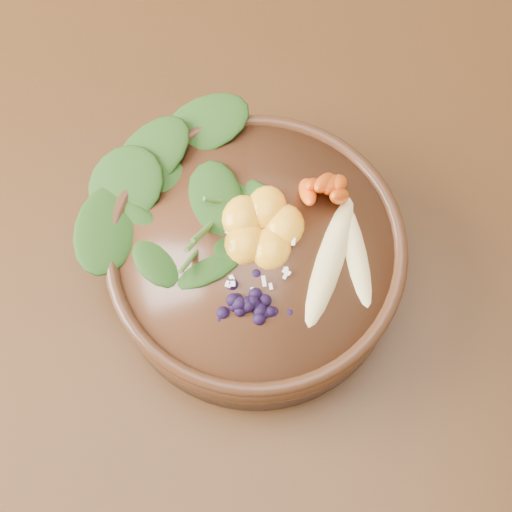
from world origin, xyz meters
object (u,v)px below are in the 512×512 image
carrot_cluster (327,163)px  banana_halves (345,251)px  stoneware_bowl (256,260)px  blueberry_pile (246,297)px  dining_table (178,255)px  kale_heap (223,171)px  mandarin_cluster (262,221)px

carrot_cluster → banana_halves: (0.03, -0.07, -0.03)m
stoneware_bowl → carrot_cluster: 0.12m
blueberry_pile → banana_halves: bearing=40.0°
dining_table → banana_halves: banana_halves is taller
stoneware_bowl → kale_heap: (-0.05, 0.06, 0.06)m
stoneware_bowl → blueberry_pile: (0.00, -0.06, 0.06)m
carrot_cluster → blueberry_pile: 0.15m
stoneware_bowl → carrot_cluster: size_ratio=3.62×
stoneware_bowl → mandarin_cluster: mandarin_cluster is taller
dining_table → mandarin_cluster: mandarin_cluster is taller
kale_heap → banana_halves: kale_heap is taller
dining_table → banana_halves: (0.19, -0.03, 0.18)m
mandarin_cluster → blueberry_pile: (0.00, -0.08, 0.00)m
carrot_cluster → stoneware_bowl: bearing=-123.7°
kale_heap → stoneware_bowl: bearing=-51.6°
stoneware_bowl → blueberry_pile: blueberry_pile is taller
dining_table → blueberry_pile: 0.24m
mandarin_cluster → kale_heap: bearing=139.7°
stoneware_bowl → kale_heap: bearing=128.4°
dining_table → kale_heap: 0.20m
mandarin_cluster → banana_halves: bearing=-8.2°
carrot_cluster → mandarin_cluster: size_ratio=0.87×
stoneware_bowl → dining_table: bearing=160.7°
stoneware_bowl → kale_heap: kale_heap is taller
carrot_cluster → banana_halves: bearing=-66.9°
carrot_cluster → mandarin_cluster: carrot_cluster is taller
mandarin_cluster → blueberry_pile: bearing=-87.7°
kale_heap → banana_halves: 0.14m
dining_table → blueberry_pile: bearing=-41.3°
carrot_cluster → banana_halves: carrot_cluster is taller
carrot_cluster → banana_halves: size_ratio=0.49×
kale_heap → mandarin_cluster: kale_heap is taller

